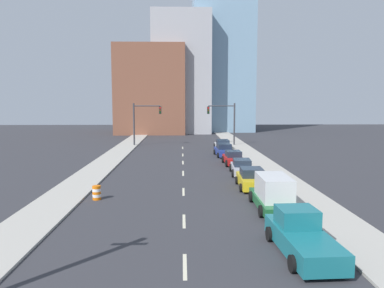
{
  "coord_description": "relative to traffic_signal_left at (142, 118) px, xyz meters",
  "views": [
    {
      "loc": [
        -0.1,
        -6.55,
        6.54
      ],
      "look_at": [
        0.94,
        31.69,
        2.2
      ],
      "focal_mm": 35.0,
      "sensor_mm": 36.0,
      "label": 1
    }
  ],
  "objects": [
    {
      "name": "sedan_yellow",
      "position": [
        11.22,
        -27.61,
        -3.39
      ],
      "size": [
        2.22,
        4.28,
        1.53
      ],
      "rotation": [
        0.0,
        0.0,
        -0.03
      ],
      "color": "gold",
      "rests_on": "ground"
    },
    {
      "name": "sedan_blue",
      "position": [
        10.99,
        -10.83,
        -3.39
      ],
      "size": [
        2.25,
        4.81,
        1.52
      ],
      "rotation": [
        0.0,
        0.0,
        0.06
      ],
      "color": "navy",
      "rests_on": "ground"
    },
    {
      "name": "lane_stripe_at_13m",
      "position": [
        6.03,
        -35.47,
        -4.07
      ],
      "size": [
        0.16,
        2.4,
        0.01
      ],
      "primitive_type": "cube",
      "color": "beige",
      "rests_on": "ground"
    },
    {
      "name": "sidewalk_left",
      "position": [
        -2.22,
        1.83,
        -4.01
      ],
      "size": [
        3.03,
        101.43,
        0.13
      ],
      "color": "#ADA89E",
      "rests_on": "ground"
    },
    {
      "name": "lane_stripe_at_27m",
      "position": [
        6.03,
        -21.66,
        -4.07
      ],
      "size": [
        0.16,
        2.4,
        0.01
      ],
      "primitive_type": "cube",
      "color": "beige",
      "rests_on": "ground"
    },
    {
      "name": "traffic_barrel",
      "position": [
        0.2,
        -30.76,
        -3.6
      ],
      "size": [
        0.56,
        0.56,
        0.95
      ],
      "color": "orange",
      "rests_on": "ground"
    },
    {
      "name": "sedan_red",
      "position": [
        11.28,
        -17.01,
        -3.41
      ],
      "size": [
        2.1,
        4.34,
        1.45
      ],
      "rotation": [
        0.0,
        0.0,
        0.03
      ],
      "color": "red",
      "rests_on": "ground"
    },
    {
      "name": "pickup_truck_teal",
      "position": [
        11.08,
        -39.97,
        -3.32
      ],
      "size": [
        2.36,
        5.34,
        1.83
      ],
      "rotation": [
        0.0,
        0.0,
        0.04
      ],
      "color": "#196B75",
      "rests_on": "ground"
    },
    {
      "name": "building_office_center",
      "position": [
        5.87,
        29.03,
        8.28
      ],
      "size": [
        12.0,
        20.0,
        24.7
      ],
      "color": "#A8A8AD",
      "rests_on": "ground"
    },
    {
      "name": "traffic_signal_right",
      "position": [
        12.58,
        0.0,
        0.0
      ],
      "size": [
        4.19,
        0.35,
        6.31
      ],
      "color": "#38383D",
      "rests_on": "ground"
    },
    {
      "name": "lane_stripe_at_39m",
      "position": [
        6.03,
        -9.83,
        -4.07
      ],
      "size": [
        0.16,
        2.4,
        0.01
      ],
      "primitive_type": "cube",
      "color": "beige",
      "rests_on": "ground"
    },
    {
      "name": "traffic_signal_left",
      "position": [
        0.0,
        0.0,
        0.0
      ],
      "size": [
        4.19,
        0.35,
        6.31
      ],
      "color": "#38383D",
      "rests_on": "ground"
    },
    {
      "name": "building_glass_right",
      "position": [
        15.02,
        33.03,
        14.82
      ],
      "size": [
        13.0,
        20.0,
        37.79
      ],
      "color": "#7A9EB7",
      "rests_on": "ground"
    },
    {
      "name": "building_brick_left",
      "position": [
        -0.43,
        25.03,
        4.82
      ],
      "size": [
        14.0,
        16.0,
        17.8
      ],
      "color": "brown",
      "rests_on": "ground"
    },
    {
      "name": "lane_stripe_at_20m",
      "position": [
        6.03,
        -28.72,
        -4.07
      ],
      "size": [
        0.16,
        2.4,
        0.01
      ],
      "primitive_type": "cube",
      "color": "beige",
      "rests_on": "ground"
    },
    {
      "name": "sedan_white",
      "position": [
        11.51,
        -4.72,
        -3.44
      ],
      "size": [
        2.18,
        4.78,
        1.36
      ],
      "rotation": [
        0.0,
        0.0,
        0.02
      ],
      "color": "silver",
      "rests_on": "ground"
    },
    {
      "name": "lane_stripe_at_33m",
      "position": [
        6.03,
        -15.57,
        -4.07
      ],
      "size": [
        0.16,
        2.4,
        0.01
      ],
      "primitive_type": "cube",
      "color": "beige",
      "rests_on": "ground"
    },
    {
      "name": "sidewalk_right",
      "position": [
        14.27,
        1.83,
        -4.01
      ],
      "size": [
        3.03,
        101.43,
        0.13
      ],
      "color": "#ADA89E",
      "rests_on": "ground"
    },
    {
      "name": "lane_stripe_at_8m",
      "position": [
        6.03,
        -41.15,
        -4.07
      ],
      "size": [
        0.16,
        2.4,
        0.01
      ],
      "primitive_type": "cube",
      "color": "beige",
      "rests_on": "ground"
    },
    {
      "name": "sedan_silver",
      "position": [
        11.34,
        -22.23,
        -3.44
      ],
      "size": [
        2.2,
        4.6,
        1.37
      ],
      "rotation": [
        0.0,
        0.0,
        -0.06
      ],
      "color": "#B2B2BC",
      "rests_on": "ground"
    },
    {
      "name": "lane_stripe_at_46m",
      "position": [
        6.03,
        -2.6,
        -4.07
      ],
      "size": [
        0.16,
        2.4,
        0.01
      ],
      "primitive_type": "cube",
      "color": "beige",
      "rests_on": "ground"
    },
    {
      "name": "box_truck_green",
      "position": [
        11.45,
        -33.43,
        -3.08
      ],
      "size": [
        2.32,
        5.32,
        2.11
      ],
      "rotation": [
        0.0,
        0.0,
        -0.01
      ],
      "color": "#1E6033",
      "rests_on": "ground"
    }
  ]
}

